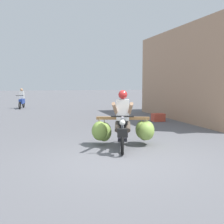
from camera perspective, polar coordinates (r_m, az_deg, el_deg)
name	(u,v)px	position (r m, az deg, el deg)	size (l,w,h in m)	color
ground_plane	(125,160)	(6.31, 2.70, -10.09)	(120.00, 120.00, 0.00)	slate
motorbike_main_loaded	(125,129)	(7.53, 2.80, -3.57)	(1.89, 1.82, 1.58)	black
motorbike_distant_ahead_left	(22,100)	(19.71, -18.64, 2.38)	(0.56, 1.61, 1.40)	black
shopfront_building	(208,75)	(14.26, 19.83, 7.45)	(3.82, 8.21, 4.34)	tan
produce_crate	(158,117)	(12.62, 9.79, -1.13)	(0.56, 0.40, 0.36)	#CC4C38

